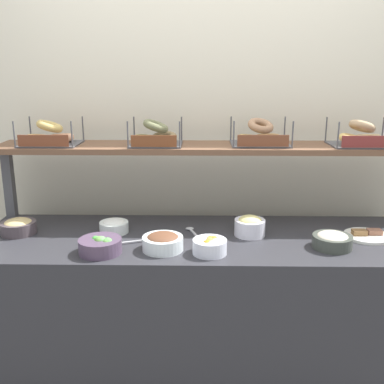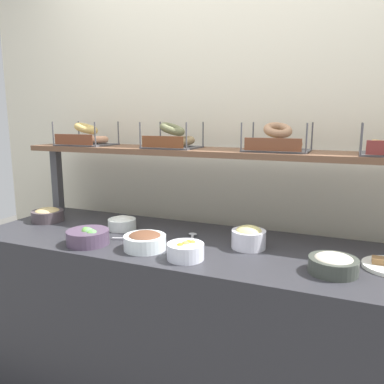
{
  "view_description": "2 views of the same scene",
  "coord_description": "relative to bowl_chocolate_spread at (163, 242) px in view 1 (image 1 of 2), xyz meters",
  "views": [
    {
      "loc": [
        -0.03,
        -2.17,
        1.68
      ],
      "look_at": [
        -0.07,
        0.01,
        1.09
      ],
      "focal_mm": 42.54,
      "sensor_mm": 36.0,
      "label": 1
    },
    {
      "loc": [
        0.65,
        -1.64,
        1.44
      ],
      "look_at": [
        -0.08,
        0.08,
        1.08
      ],
      "focal_mm": 36.01,
      "sensor_mm": 36.0,
      "label": 2
    }
  ],
  "objects": [
    {
      "name": "bowl_egg_salad",
      "position": [
        0.43,
        0.2,
        0.01
      ],
      "size": [
        0.16,
        0.16,
        0.11
      ],
      "color": "white",
      "rests_on": "deli_counter"
    },
    {
      "name": "bowl_cream_cheese",
      "position": [
        -0.27,
        0.23,
        -0.01
      ],
      "size": [
        0.15,
        0.15,
        0.07
      ],
      "color": "white",
      "rests_on": "deli_counter"
    },
    {
      "name": "bowl_hummus",
      "position": [
        -0.77,
        0.21,
        -0.0
      ],
      "size": [
        0.18,
        0.18,
        0.08
      ],
      "color": "#4B4045",
      "rests_on": "deli_counter"
    },
    {
      "name": "bagel_basket_everything",
      "position": [
        0.5,
        0.45,
        0.44
      ],
      "size": [
        0.31,
        0.26,
        0.15
      ],
      "color": "#4C4C51",
      "rests_on": "upper_shelf"
    },
    {
      "name": "serving_spoon_near_plate",
      "position": [
        -0.11,
        0.1,
        -0.03
      ],
      "size": [
        0.17,
        0.08,
        0.01
      ],
      "color": "#B7B7BC",
      "rests_on": "deli_counter"
    },
    {
      "name": "bagel_basket_poppy",
      "position": [
        -0.07,
        0.43,
        0.44
      ],
      "size": [
        0.28,
        0.26,
        0.14
      ],
      "color": "#4C4C51",
      "rests_on": "upper_shelf"
    },
    {
      "name": "bagel_basket_sesame",
      "position": [
        -0.64,
        0.43,
        0.43
      ],
      "size": [
        0.31,
        0.26,
        0.14
      ],
      "color": "#4C4C51",
      "rests_on": "upper_shelf"
    },
    {
      "name": "bowl_tuna_salad",
      "position": [
        0.81,
        0.04,
        -0.0
      ],
      "size": [
        0.19,
        0.19,
        0.08
      ],
      "color": "#3E443C",
      "rests_on": "deli_counter"
    },
    {
      "name": "back_wall",
      "position": [
        0.21,
        0.72,
        0.31
      ],
      "size": [
        3.52,
        0.06,
        2.4
      ],
      "primitive_type": "cube",
      "color": "silver",
      "rests_on": "ground_plane"
    },
    {
      "name": "serving_spoon_by_edge",
      "position": [
        0.13,
        0.24,
        -0.03
      ],
      "size": [
        0.08,
        0.17,
        0.01
      ],
      "color": "#B7B7BC",
      "rests_on": "deli_counter"
    },
    {
      "name": "bagel_basket_plain",
      "position": [
        1.03,
        0.43,
        0.44
      ],
      "size": [
        0.32,
        0.25,
        0.15
      ],
      "color": "#4C4C51",
      "rests_on": "upper_shelf"
    },
    {
      "name": "ground_plane",
      "position": [
        0.21,
        0.17,
        -0.89
      ],
      "size": [
        8.0,
        8.0,
        0.0
      ],
      "primitive_type": "plane",
      "color": "#595651"
    },
    {
      "name": "bowl_fruit_salad",
      "position": [
        0.22,
        -0.04,
        -0.0
      ],
      "size": [
        0.16,
        0.16,
        0.08
      ],
      "color": "white",
      "rests_on": "deli_counter"
    },
    {
      "name": "bowl_veggie_mix",
      "position": [
        -0.29,
        -0.04,
        -0.0
      ],
      "size": [
        0.2,
        0.2,
        0.08
      ],
      "color": "#534058",
      "rests_on": "deli_counter"
    },
    {
      "name": "shelf_riser_left",
      "position": [
        -0.89,
        0.44,
        0.16
      ],
      "size": [
        0.05,
        0.05,
        0.4
      ],
      "primitive_type": "cube",
      "color": "#4C4C51",
      "rests_on": "deli_counter"
    },
    {
      "name": "upper_shelf",
      "position": [
        0.21,
        0.44,
        0.37
      ],
      "size": [
        2.28,
        0.32,
        0.03
      ],
      "primitive_type": "cube",
      "color": "brown",
      "rests_on": "shelf_riser_left"
    },
    {
      "name": "serving_plate_white",
      "position": [
        1.02,
        0.18,
        -0.03
      ],
      "size": [
        0.23,
        0.23,
        0.04
      ],
      "color": "white",
      "rests_on": "deli_counter"
    },
    {
      "name": "deli_counter",
      "position": [
        0.21,
        0.17,
        -0.47
      ],
      "size": [
        2.32,
        0.7,
        0.85
      ],
      "primitive_type": "cube",
      "color": "#2D2D33",
      "rests_on": "ground_plane"
    },
    {
      "name": "bowl_chocolate_spread",
      "position": [
        0.0,
        0.0,
        0.0
      ],
      "size": [
        0.19,
        0.19,
        0.08
      ],
      "color": "white",
      "rests_on": "deli_counter"
    }
  ]
}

